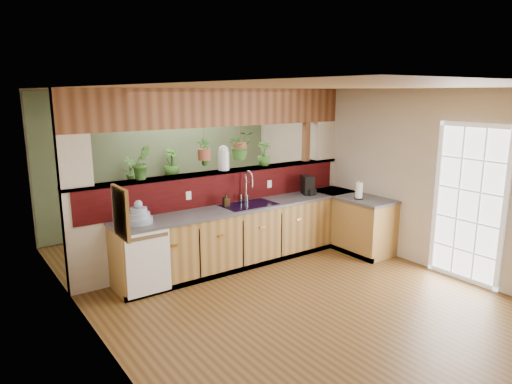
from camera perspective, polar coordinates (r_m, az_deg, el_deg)
ground at (r=6.23m, az=2.34°, el=-11.75°), size 4.60×7.00×0.01m
ceiling at (r=5.69m, az=2.58°, el=12.91°), size 4.60×7.00×0.01m
wall_back at (r=8.81m, az=-11.68°, el=3.98°), size 4.60×0.02×2.60m
wall_left at (r=4.81m, az=-19.79°, el=-3.40°), size 0.02×7.00×2.60m
wall_right at (r=7.43m, az=16.61°, el=2.20°), size 0.02×7.00×2.60m
pass_through_partition at (r=6.95m, az=-4.19°, el=1.09°), size 4.60×0.21×2.60m
pass_through_ledge at (r=6.90m, az=-4.43°, el=2.53°), size 4.60×0.21×0.04m
header_beam at (r=6.81m, az=-4.57°, el=10.47°), size 4.60×0.15×0.55m
sage_backwall at (r=8.79m, az=-11.63°, el=3.97°), size 4.55×0.02×2.55m
countertop at (r=7.20m, az=3.42°, el=-4.59°), size 4.14×1.52×0.90m
dishwasher at (r=5.91m, az=-13.26°, el=-8.67°), size 0.58×0.03×0.82m
navy_sink at (r=6.84m, az=-0.94°, el=-2.23°), size 0.82×0.50×0.18m
french_door at (r=6.76m, az=24.99°, el=-1.60°), size 0.06×1.02×2.16m
framed_print at (r=4.01m, az=-16.52°, el=-2.53°), size 0.04×0.35×0.45m
faucet at (r=6.94m, az=-1.07°, el=0.89°), size 0.22×0.22×0.50m
dish_stack at (r=6.03m, az=-14.43°, el=-2.94°), size 0.35×0.35×0.30m
soap_dispenser at (r=6.73m, az=-3.76°, el=-0.97°), size 0.10×0.10×0.19m
coffee_maker at (r=7.53m, az=6.52°, el=0.76°), size 0.16×0.27×0.30m
paper_towel at (r=7.33m, az=12.76°, el=0.12°), size 0.13×0.13×0.28m
glass_jar at (r=6.90m, az=-4.07°, el=4.29°), size 0.17×0.17×0.38m
ledge_plant_left at (r=6.33m, az=-14.10°, el=3.63°), size 0.26×0.22×0.47m
ledge_plant_right at (r=7.32m, az=1.00°, el=4.80°), size 0.26×0.26×0.38m
hanging_plant_a at (r=6.71m, az=-6.52°, el=6.11°), size 0.24×0.19×0.53m
hanging_plant_b at (r=7.02m, az=-1.96°, el=7.35°), size 0.48×0.45×0.56m
shelving_console at (r=8.62m, az=-12.57°, el=-1.66°), size 1.55×0.61×1.01m
shelf_plant_a at (r=8.32m, az=-15.53°, el=2.79°), size 0.28×0.24×0.45m
shelf_plant_b at (r=8.62m, az=-10.51°, el=3.62°), size 0.37×0.37×0.53m
floor_plant at (r=8.16m, az=-2.67°, el=-3.02°), size 0.81×0.75×0.76m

